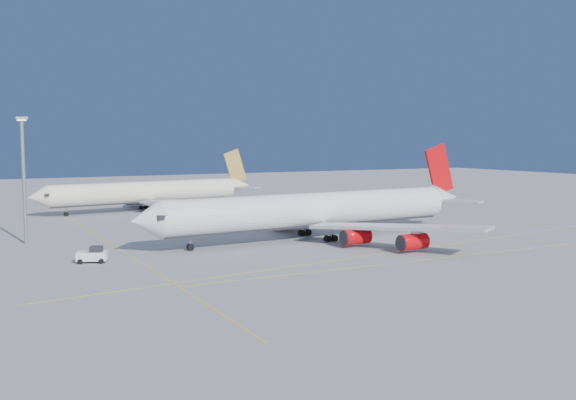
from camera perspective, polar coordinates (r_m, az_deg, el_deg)
The scene contains 6 objects.
ground at distance 115.43m, azimuth 7.26°, elevation -4.20°, with size 500.00×500.00×0.00m, color slate.
taxiway_lines at distance 113.26m, azimuth -0.72°, elevation -4.34°, with size 118.86×140.00×0.02m.
airliner_virgin at distance 124.56m, azimuth 2.84°, elevation -0.88°, with size 74.87×67.14×18.47m.
airliner_etihad at distance 177.87m, azimuth -12.11°, elevation 0.69°, with size 63.58×58.29×16.60m.
pushback_tug at distance 104.87m, azimuth -16.96°, elevation -4.70°, with size 5.06×4.04×2.55m.
light_mast at distance 126.50m, azimuth -22.46°, elevation 2.53°, with size 2.01×2.01×23.27m.
Camera 1 is at (-65.67, -93.02, 18.97)m, focal length 40.00 mm.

